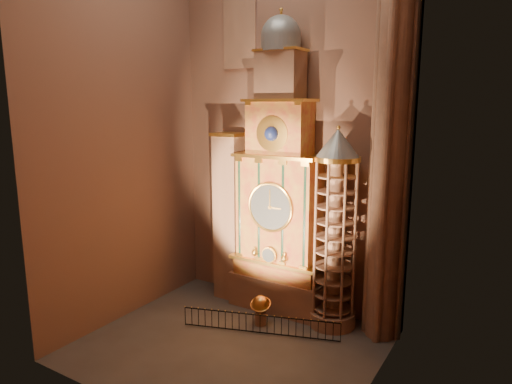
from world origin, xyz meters
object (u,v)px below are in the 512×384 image
Objects in this scene: portrait_tower at (230,216)px; stair_turret at (335,232)px; celestial_globe at (261,307)px; astronomical_clock at (279,197)px; iron_railing at (260,324)px.

stair_turret reaches higher than portrait_tower.
portrait_tower is at bearing 147.10° from celestial_globe.
astronomical_clock is 1.64× the size of portrait_tower.
stair_turret is at bearing 46.62° from iron_railing.
astronomical_clock is 1.55× the size of stair_turret.
celestial_globe is 0.21× the size of iron_railing.
astronomical_clock is at bearing -0.29° from portrait_tower.
celestial_globe is at bearing -85.85° from astronomical_clock.
astronomical_clock is at bearing 94.15° from celestial_globe.
portrait_tower is 6.18× the size of celestial_globe.
iron_railing is (0.70, -3.23, -6.12)m from astronomical_clock.
stair_turret is at bearing -4.30° from astronomical_clock.
stair_turret is at bearing 31.29° from celestial_globe.
iron_railing is (-2.80, -2.96, -4.71)m from stair_turret.
celestial_globe is at bearing -148.71° from stair_turret.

